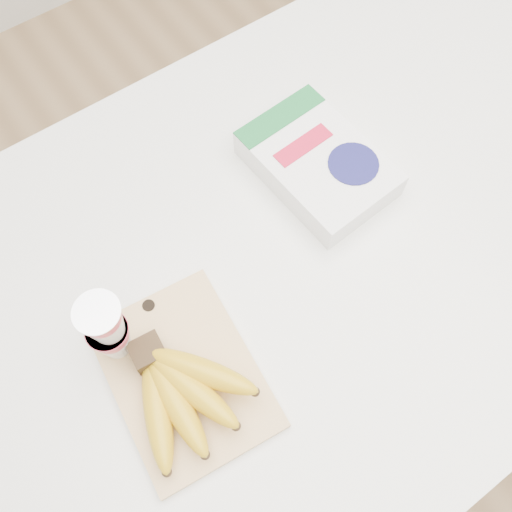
{
  "coord_description": "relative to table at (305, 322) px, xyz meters",
  "views": [
    {
      "loc": [
        -0.37,
        -0.31,
        1.89
      ],
      "look_at": [
        -0.15,
        0.01,
        1.07
      ],
      "focal_mm": 40.0,
      "sensor_mm": 36.0,
      "label": 1
    }
  ],
  "objects": [
    {
      "name": "cereal_box",
      "position": [
        0.04,
        0.09,
        0.55
      ],
      "size": [
        0.19,
        0.27,
        0.06
      ],
      "rotation": [
        0.0,
        0.0,
        0.06
      ],
      "color": "white",
      "rests_on": "table"
    },
    {
      "name": "room",
      "position": [
        0.0,
        0.0,
        0.83
      ],
      "size": [
        4.0,
        4.0,
        4.0
      ],
      "color": "tan",
      "rests_on": "ground"
    },
    {
      "name": "cutting_board",
      "position": [
        -0.34,
        -0.08,
        0.52
      ],
      "size": [
        0.23,
        0.3,
        0.01
      ],
      "primitive_type": "cube",
      "rotation": [
        0.0,
        0.0,
        -0.11
      ],
      "color": "#E6C87E",
      "rests_on": "table"
    },
    {
      "name": "bananas",
      "position": [
        -0.36,
        -0.11,
        0.56
      ],
      "size": [
        0.2,
        0.2,
        0.07
      ],
      "color": "#382816",
      "rests_on": "cutting_board"
    },
    {
      "name": "yogurt_stack",
      "position": [
        -0.4,
        0.01,
        0.61
      ],
      "size": [
        0.07,
        0.07,
        0.15
      ],
      "color": "white",
      "rests_on": "cutting_board"
    },
    {
      "name": "table",
      "position": [
        0.0,
        0.0,
        0.0
      ],
      "size": [
        1.38,
        0.92,
        1.03
      ],
      "primitive_type": "cube",
      "color": "silver",
      "rests_on": "ground"
    }
  ]
}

